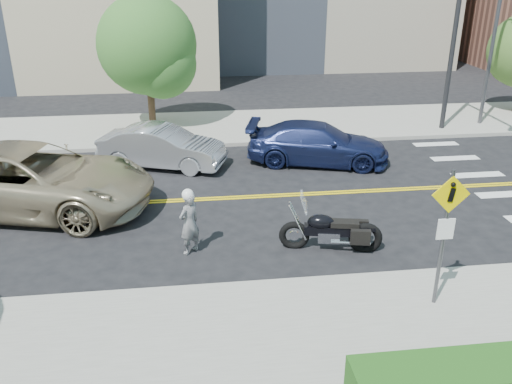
{
  "coord_description": "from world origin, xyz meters",
  "views": [
    {
      "loc": [
        -0.73,
        -15.38,
        6.83
      ],
      "look_at": [
        0.89,
        -2.4,
        1.2
      ],
      "focal_mm": 38.0,
      "sensor_mm": 36.0,
      "label": 1
    }
  ],
  "objects": [
    {
      "name": "traffic_light",
      "position": [
        10.0,
        5.08,
        4.67
      ],
      "size": [
        0.28,
        4.5,
        7.0
      ],
      "color": "black",
      "rests_on": "sidewalk_far"
    },
    {
      "name": "pedestrian_sign",
      "position": [
        4.2,
        -6.31,
        1.96
      ],
      "size": [
        0.78,
        0.08,
        3.0
      ],
      "color": "#4C4C51",
      "rests_on": "sidewalk_near"
    },
    {
      "name": "motorcycle",
      "position": [
        2.66,
        -3.54,
        0.76
      ],
      "size": [
        2.61,
        1.27,
        1.53
      ],
      "primitive_type": null,
      "rotation": [
        0.0,
        0.0,
        -0.21
      ],
      "color": "black",
      "rests_on": "ground"
    },
    {
      "name": "parked_car_silver",
      "position": [
        -1.78,
        3.09,
        0.73
      ],
      "size": [
        4.69,
        2.96,
        1.46
      ],
      "primitive_type": "imported",
      "rotation": [
        0.0,
        0.0,
        1.22
      ],
      "color": "#ACAEB4",
      "rests_on": "ground"
    },
    {
      "name": "sidewalk_near",
      "position": [
        0.0,
        -7.5,
        0.07
      ],
      "size": [
        60.0,
        5.0,
        0.15
      ],
      "primitive_type": "cube",
      "color": "#9E9B91",
      "rests_on": "ground_plane"
    },
    {
      "name": "ground_plane",
      "position": [
        0.0,
        0.0,
        0.0
      ],
      "size": [
        120.0,
        120.0,
        0.0
      ],
      "primitive_type": "plane",
      "color": "black",
      "rests_on": "ground"
    },
    {
      "name": "lamp_post",
      "position": [
        12.0,
        6.5,
        4.15
      ],
      "size": [
        0.16,
        0.16,
        8.0
      ],
      "primitive_type": "cylinder",
      "color": "#4C4C51",
      "rests_on": "sidewalk_far"
    },
    {
      "name": "suv",
      "position": [
        -5.38,
        -0.14,
        0.97
      ],
      "size": [
        7.56,
        4.86,
        1.94
      ],
      "primitive_type": "imported",
      "rotation": [
        0.0,
        0.0,
        1.32
      ],
      "color": "tan",
      "rests_on": "ground"
    },
    {
      "name": "tree_far_a",
      "position": [
        -2.38,
        8.01,
        3.56
      ],
      "size": [
        4.12,
        4.12,
        5.63
      ],
      "rotation": [
        0.0,
        0.0,
        -0.27
      ],
      "color": "#382619",
      "rests_on": "ground"
    },
    {
      "name": "parked_car_blue",
      "position": [
        3.78,
        2.8,
        0.73
      ],
      "size": [
        5.42,
        3.29,
        1.47
      ],
      "primitive_type": "imported",
      "rotation": [
        0.0,
        0.0,
        1.31
      ],
      "color": "navy",
      "rests_on": "ground"
    },
    {
      "name": "sidewalk_far",
      "position": [
        0.0,
        7.5,
        0.07
      ],
      "size": [
        60.0,
        5.0,
        0.15
      ],
      "primitive_type": "cube",
      "color": "#9E9B91",
      "rests_on": "ground_plane"
    },
    {
      "name": "motorcyclist",
      "position": [
        -0.89,
        -3.27,
        0.87
      ],
      "size": [
        0.71,
        0.69,
        1.74
      ],
      "rotation": [
        0.0,
        0.0,
        3.85
      ],
      "color": "silver",
      "rests_on": "ground"
    }
  ]
}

